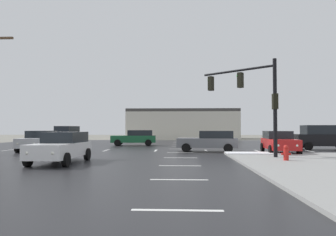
{
  "coord_description": "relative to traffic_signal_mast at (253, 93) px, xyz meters",
  "views": [
    {
      "loc": [
        0.11,
        -24.78,
        1.79
      ],
      "look_at": [
        -1.32,
        6.6,
        2.83
      ],
      "focal_mm": 33.34,
      "sensor_mm": 36.0,
      "label": 1
    }
  ],
  "objects": [
    {
      "name": "ground_plane",
      "position": [
        -4.4,
        5.69,
        -3.96
      ],
      "size": [
        120.0,
        120.0,
        0.0
      ],
      "primitive_type": "plane",
      "color": "slate"
    },
    {
      "name": "sedan_red",
      "position": [
        2.58,
        3.43,
        -3.11
      ],
      "size": [
        2.3,
        4.64,
        1.58
      ],
      "rotation": [
        0.0,
        0.0,
        -1.65
      ],
      "color": "#B21919",
      "rests_on": "road_asphalt"
    },
    {
      "name": "strip_building_background",
      "position": [
        -4.21,
        35.67,
        -1.43
      ],
      "size": [
        18.79,
        8.0,
        5.06
      ],
      "color": "beige",
      "rests_on": "ground_plane"
    },
    {
      "name": "road_asphalt",
      "position": [
        -4.4,
        5.69,
        -3.95
      ],
      "size": [
        44.0,
        44.0,
        0.02
      ],
      "primitive_type": "cube",
      "color": "#232326",
      "rests_on": "ground_plane"
    },
    {
      "name": "sedan_silver",
      "position": [
        -15.49,
        4.86,
        -3.11
      ],
      "size": [
        2.28,
        4.63,
        1.58
      ],
      "rotation": [
        0.0,
        0.0,
        -1.5
      ],
      "color": "#B7BABF",
      "rests_on": "road_asphalt"
    },
    {
      "name": "fire_hydrant",
      "position": [
        1.06,
        -2.73,
        -3.42
      ],
      "size": [
        0.48,
        0.26,
        0.79
      ],
      "color": "red",
      "rests_on": "sidewalk_corner"
    },
    {
      "name": "suv_navy",
      "position": [
        -18.13,
        17.86,
        -2.87
      ],
      "size": [
        2.37,
        4.92,
        2.03
      ],
      "rotation": [
        0.0,
        0.0,
        -1.62
      ],
      "color": "#141E47",
      "rests_on": "road_asphalt"
    },
    {
      "name": "sedan_white",
      "position": [
        -10.49,
        -3.28,
        -3.11
      ],
      "size": [
        2.07,
        4.56,
        1.58
      ],
      "rotation": [
        0.0,
        0.0,
        -1.59
      ],
      "color": "white",
      "rests_on": "road_asphalt"
    },
    {
      "name": "sedan_green",
      "position": [
        -9.08,
        12.7,
        -3.11
      ],
      "size": [
        4.64,
        2.29,
        1.58
      ],
      "rotation": [
        0.0,
        0.0,
        3.22
      ],
      "color": "#195933",
      "rests_on": "road_asphalt"
    },
    {
      "name": "suv_black",
      "position": [
        7.51,
        7.37,
        -2.87
      ],
      "size": [
        4.9,
        2.31,
        2.03
      ],
      "rotation": [
        0.0,
        0.0,
        3.1
      ],
      "color": "black",
      "rests_on": "road_asphalt"
    },
    {
      "name": "snow_strip_curbside",
      "position": [
        0.6,
        1.69,
        -3.79
      ],
      "size": [
        4.0,
        1.6,
        0.06
      ],
      "primitive_type": "cube",
      "color": "white",
      "rests_on": "sidewalk_corner"
    },
    {
      "name": "lane_markings",
      "position": [
        -3.2,
        4.31,
        -3.94
      ],
      "size": [
        36.15,
        36.15,
        0.01
      ],
      "color": "silver",
      "rests_on": "road_asphalt"
    },
    {
      "name": "sedan_grey",
      "position": [
        -2.21,
        4.73,
        -3.11
      ],
      "size": [
        4.67,
        2.39,
        1.58
      ],
      "rotation": [
        0.0,
        0.0,
        3.04
      ],
      "color": "slate",
      "rests_on": "road_asphalt"
    },
    {
      "name": "traffic_signal_mast",
      "position": [
        0.0,
        0.0,
        0.0
      ],
      "size": [
        3.98,
        3.4,
        5.7
      ],
      "rotation": [
        0.0,
        0.0,
        2.45
      ],
      "color": "black",
      "rests_on": "sidewalk_corner"
    }
  ]
}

